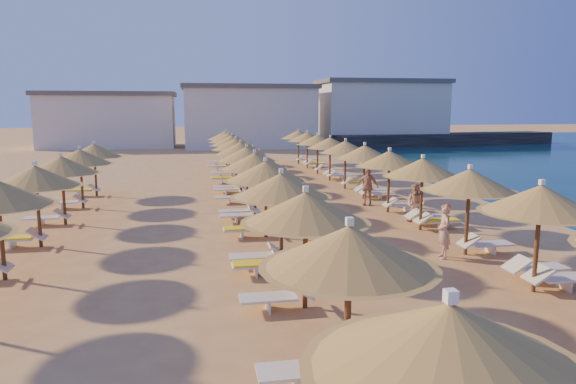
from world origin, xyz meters
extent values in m
plane|color=tan|center=(0.00, 0.00, 0.00)|extent=(220.00, 220.00, 0.00)
cube|color=black|center=(26.09, 42.88, 0.75)|extent=(30.26, 8.68, 1.50)
cube|color=beige|center=(-14.55, 47.73, 3.00)|extent=(15.00, 8.00, 6.00)
cube|color=#59514C|center=(-14.55, 47.73, 6.25)|extent=(15.60, 8.48, 0.50)
cube|color=beige|center=(1.82, 44.69, 3.40)|extent=(15.00, 8.00, 6.80)
cube|color=#59514C|center=(1.82, 44.69, 7.05)|extent=(15.60, 8.48, 0.50)
cube|color=beige|center=(18.60, 45.88, 3.80)|extent=(15.00, 8.00, 7.60)
cube|color=#59514C|center=(18.60, 45.88, 7.85)|extent=(15.60, 8.48, 0.50)
cylinder|color=brown|center=(4.04, -5.10, 1.18)|extent=(0.12, 0.12, 2.37)
cone|color=olive|center=(4.04, -5.10, 2.47)|extent=(2.85, 2.85, 0.72)
cone|color=olive|center=(4.04, -5.10, 2.18)|extent=(3.08, 3.08, 0.12)
cube|color=white|center=(4.04, -5.10, 2.90)|extent=(0.12, 0.12, 0.14)
cylinder|color=brown|center=(4.04, -1.63, 1.18)|extent=(0.12, 0.12, 2.37)
cone|color=olive|center=(4.04, -1.63, 2.47)|extent=(2.85, 2.85, 0.72)
cone|color=olive|center=(4.04, -1.63, 2.18)|extent=(3.08, 3.08, 0.12)
cube|color=white|center=(4.04, -1.63, 2.90)|extent=(0.12, 0.12, 0.14)
cylinder|color=brown|center=(4.04, 1.84, 1.18)|extent=(0.12, 0.12, 2.37)
cone|color=olive|center=(4.04, 1.84, 2.47)|extent=(2.85, 2.85, 0.72)
cone|color=olive|center=(4.04, 1.84, 2.18)|extent=(3.08, 3.08, 0.12)
cube|color=white|center=(4.04, 1.84, 2.90)|extent=(0.12, 0.12, 0.14)
cylinder|color=brown|center=(4.04, 5.31, 1.18)|extent=(0.12, 0.12, 2.37)
cone|color=olive|center=(4.04, 5.31, 2.47)|extent=(2.85, 2.85, 0.72)
cone|color=olive|center=(4.04, 5.31, 2.18)|extent=(3.08, 3.08, 0.12)
cube|color=white|center=(4.04, 5.31, 2.90)|extent=(0.12, 0.12, 0.14)
cylinder|color=brown|center=(4.04, 8.78, 1.18)|extent=(0.12, 0.12, 2.37)
cone|color=olive|center=(4.04, 8.78, 2.47)|extent=(2.85, 2.85, 0.72)
cone|color=olive|center=(4.04, 8.78, 2.18)|extent=(3.08, 3.08, 0.12)
cube|color=white|center=(4.04, 8.78, 2.90)|extent=(0.12, 0.12, 0.14)
cylinder|color=brown|center=(4.04, 12.25, 1.18)|extent=(0.12, 0.12, 2.37)
cone|color=olive|center=(4.04, 12.25, 2.47)|extent=(2.85, 2.85, 0.72)
cone|color=olive|center=(4.04, 12.25, 2.18)|extent=(3.08, 3.08, 0.12)
cube|color=white|center=(4.04, 12.25, 2.90)|extent=(0.12, 0.12, 0.14)
cylinder|color=brown|center=(4.04, 15.72, 1.18)|extent=(0.12, 0.12, 2.37)
cone|color=olive|center=(4.04, 15.72, 2.47)|extent=(2.85, 2.85, 0.72)
cone|color=olive|center=(4.04, 15.72, 2.18)|extent=(3.08, 3.08, 0.12)
cube|color=white|center=(4.04, 15.72, 2.90)|extent=(0.12, 0.12, 0.14)
cylinder|color=brown|center=(4.04, 19.19, 1.18)|extent=(0.12, 0.12, 2.37)
cone|color=olive|center=(4.04, 19.19, 2.47)|extent=(2.85, 2.85, 0.72)
cone|color=olive|center=(4.04, 19.19, 2.18)|extent=(3.08, 3.08, 0.12)
cube|color=white|center=(4.04, 19.19, 2.90)|extent=(0.12, 0.12, 0.14)
cylinder|color=brown|center=(4.04, 22.66, 1.18)|extent=(0.12, 0.12, 2.37)
cone|color=olive|center=(4.04, 22.66, 2.47)|extent=(2.85, 2.85, 0.72)
cone|color=olive|center=(4.04, 22.66, 2.18)|extent=(3.08, 3.08, 0.12)
cube|color=white|center=(4.04, 22.66, 2.90)|extent=(0.12, 0.12, 0.14)
cylinder|color=brown|center=(4.04, 26.13, 1.18)|extent=(0.12, 0.12, 2.37)
cone|color=olive|center=(4.04, 26.13, 2.47)|extent=(2.85, 2.85, 0.72)
cone|color=olive|center=(4.04, 26.13, 2.18)|extent=(3.08, 3.08, 0.12)
cube|color=white|center=(4.04, 26.13, 2.90)|extent=(0.12, 0.12, 0.14)
cone|color=olive|center=(-2.08, -12.04, 2.47)|extent=(2.85, 2.85, 0.72)
cone|color=olive|center=(-2.08, -12.04, 2.18)|extent=(3.08, 3.08, 0.12)
cube|color=white|center=(-2.08, -12.04, 2.90)|extent=(0.12, 0.12, 0.14)
cylinder|color=brown|center=(-2.08, -8.57, 1.18)|extent=(0.12, 0.12, 2.37)
cone|color=olive|center=(-2.08, -8.57, 2.47)|extent=(2.85, 2.85, 0.72)
cone|color=olive|center=(-2.08, -8.57, 2.18)|extent=(3.08, 3.08, 0.12)
cube|color=white|center=(-2.08, -8.57, 2.90)|extent=(0.12, 0.12, 0.14)
cylinder|color=brown|center=(-2.08, -5.10, 1.18)|extent=(0.12, 0.12, 2.37)
cone|color=olive|center=(-2.08, -5.10, 2.47)|extent=(2.85, 2.85, 0.72)
cone|color=olive|center=(-2.08, -5.10, 2.18)|extent=(3.08, 3.08, 0.12)
cube|color=white|center=(-2.08, -5.10, 2.90)|extent=(0.12, 0.12, 0.14)
cylinder|color=brown|center=(-2.08, -1.63, 1.18)|extent=(0.12, 0.12, 2.37)
cone|color=olive|center=(-2.08, -1.63, 2.47)|extent=(2.85, 2.85, 0.72)
cone|color=olive|center=(-2.08, -1.63, 2.18)|extent=(3.08, 3.08, 0.12)
cube|color=white|center=(-2.08, -1.63, 2.90)|extent=(0.12, 0.12, 0.14)
cylinder|color=brown|center=(-2.08, 1.84, 1.18)|extent=(0.12, 0.12, 2.37)
cone|color=olive|center=(-2.08, 1.84, 2.47)|extent=(2.85, 2.85, 0.72)
cone|color=olive|center=(-2.08, 1.84, 2.18)|extent=(3.08, 3.08, 0.12)
cube|color=white|center=(-2.08, 1.84, 2.90)|extent=(0.12, 0.12, 0.14)
cylinder|color=brown|center=(-2.08, 5.31, 1.18)|extent=(0.12, 0.12, 2.37)
cone|color=olive|center=(-2.08, 5.31, 2.47)|extent=(2.85, 2.85, 0.72)
cone|color=olive|center=(-2.08, 5.31, 2.18)|extent=(3.08, 3.08, 0.12)
cube|color=white|center=(-2.08, 5.31, 2.90)|extent=(0.12, 0.12, 0.14)
cylinder|color=brown|center=(-2.08, 8.78, 1.18)|extent=(0.12, 0.12, 2.37)
cone|color=olive|center=(-2.08, 8.78, 2.47)|extent=(2.85, 2.85, 0.72)
cone|color=olive|center=(-2.08, 8.78, 2.18)|extent=(3.08, 3.08, 0.12)
cube|color=white|center=(-2.08, 8.78, 2.90)|extent=(0.12, 0.12, 0.14)
cylinder|color=brown|center=(-2.08, 12.25, 1.18)|extent=(0.12, 0.12, 2.37)
cone|color=olive|center=(-2.08, 12.25, 2.47)|extent=(2.85, 2.85, 0.72)
cone|color=olive|center=(-2.08, 12.25, 2.18)|extent=(3.08, 3.08, 0.12)
cube|color=white|center=(-2.08, 12.25, 2.90)|extent=(0.12, 0.12, 0.14)
cylinder|color=brown|center=(-2.08, 15.72, 1.18)|extent=(0.12, 0.12, 2.37)
cone|color=olive|center=(-2.08, 15.72, 2.47)|extent=(2.85, 2.85, 0.72)
cone|color=olive|center=(-2.08, 15.72, 2.18)|extent=(3.08, 3.08, 0.12)
cube|color=white|center=(-2.08, 15.72, 2.90)|extent=(0.12, 0.12, 0.14)
cylinder|color=brown|center=(-2.08, 19.19, 1.18)|extent=(0.12, 0.12, 2.37)
cone|color=olive|center=(-2.08, 19.19, 2.47)|extent=(2.85, 2.85, 0.72)
cone|color=olive|center=(-2.08, 19.19, 2.18)|extent=(3.08, 3.08, 0.12)
cube|color=white|center=(-2.08, 19.19, 2.90)|extent=(0.12, 0.12, 0.14)
cylinder|color=brown|center=(-2.08, 22.66, 1.18)|extent=(0.12, 0.12, 2.37)
cone|color=olive|center=(-2.08, 22.66, 2.47)|extent=(2.85, 2.85, 0.72)
cone|color=olive|center=(-2.08, 22.66, 2.18)|extent=(3.08, 3.08, 0.12)
cube|color=white|center=(-2.08, 22.66, 2.90)|extent=(0.12, 0.12, 0.14)
cylinder|color=brown|center=(-2.08, 26.13, 1.18)|extent=(0.12, 0.12, 2.37)
cone|color=olive|center=(-2.08, 26.13, 2.47)|extent=(2.85, 2.85, 0.72)
cone|color=olive|center=(-2.08, 26.13, 2.18)|extent=(3.08, 3.08, 0.12)
cube|color=white|center=(-2.08, 26.13, 2.90)|extent=(0.12, 0.12, 0.14)
cylinder|color=brown|center=(-9.93, -1.63, 1.18)|extent=(0.12, 0.12, 2.37)
cylinder|color=brown|center=(-9.93, 1.84, 1.18)|extent=(0.12, 0.12, 2.37)
cone|color=olive|center=(-9.93, 1.84, 2.47)|extent=(2.85, 2.85, 0.72)
cone|color=olive|center=(-9.93, 1.84, 2.18)|extent=(3.08, 3.08, 0.12)
cube|color=white|center=(-9.93, 1.84, 2.90)|extent=(0.12, 0.12, 0.14)
cylinder|color=brown|center=(-9.93, 5.31, 1.18)|extent=(0.12, 0.12, 2.37)
cone|color=olive|center=(-9.93, 5.31, 2.47)|extent=(2.85, 2.85, 0.72)
cone|color=olive|center=(-9.93, 5.31, 2.18)|extent=(3.08, 3.08, 0.12)
cube|color=white|center=(-9.93, 5.31, 2.90)|extent=(0.12, 0.12, 0.14)
cylinder|color=brown|center=(-9.93, 8.78, 1.18)|extent=(0.12, 0.12, 2.37)
cone|color=olive|center=(-9.93, 8.78, 2.47)|extent=(2.85, 2.85, 0.72)
cone|color=olive|center=(-9.93, 8.78, 2.18)|extent=(3.08, 3.08, 0.12)
cube|color=white|center=(-9.93, 8.78, 2.90)|extent=(0.12, 0.12, 0.14)
cylinder|color=brown|center=(-9.93, 12.25, 1.18)|extent=(0.12, 0.12, 2.37)
cone|color=olive|center=(-9.93, 12.25, 2.47)|extent=(2.85, 2.85, 0.72)
cone|color=olive|center=(-9.93, 12.25, 2.18)|extent=(3.08, 3.08, 0.12)
cube|color=white|center=(-9.93, 12.25, 2.90)|extent=(0.12, 0.12, 0.14)
cube|color=silver|center=(-2.98, -8.57, 0.32)|extent=(1.36, 0.64, 0.06)
cube|color=silver|center=(-2.98, -8.57, 0.16)|extent=(0.06, 0.58, 0.32)
cube|color=silver|center=(-2.18, -8.57, 0.46)|extent=(0.58, 0.64, 0.40)
cube|color=silver|center=(4.94, -5.10, 0.32)|extent=(1.36, 0.64, 0.06)
cube|color=silver|center=(4.94, -5.10, 0.16)|extent=(0.06, 0.58, 0.32)
cube|color=silver|center=(4.15, -5.10, 0.46)|extent=(0.58, 0.64, 0.40)
cube|color=silver|center=(4.94, -4.20, 0.32)|extent=(1.36, 0.64, 0.06)
cube|color=silver|center=(4.94, -4.20, 0.16)|extent=(0.06, 0.58, 0.32)
cube|color=silver|center=(4.15, -4.20, 0.46)|extent=(0.58, 0.64, 0.40)
cube|color=silver|center=(-2.98, -5.10, 0.32)|extent=(1.36, 0.64, 0.06)
cube|color=silver|center=(-2.98, -5.10, 0.16)|extent=(0.06, 0.58, 0.32)
cube|color=silver|center=(-2.18, -5.10, 0.46)|extent=(0.58, 0.64, 0.40)
cube|color=silver|center=(4.94, -1.63, 0.32)|extent=(1.36, 0.64, 0.06)
cube|color=silver|center=(4.94, -1.63, 0.16)|extent=(0.06, 0.58, 0.32)
cube|color=silver|center=(4.15, -1.63, 0.46)|extent=(0.58, 0.64, 0.40)
cube|color=silver|center=(-2.98, -1.63, 0.32)|extent=(1.36, 0.64, 0.06)
cube|color=silver|center=(-2.98, -1.63, 0.16)|extent=(0.06, 0.58, 0.32)
cube|color=silver|center=(-2.18, -1.63, 0.46)|extent=(0.58, 0.64, 0.40)
cube|color=silver|center=(-2.98, -2.53, 0.32)|extent=(1.36, 0.64, 0.06)
cube|color=silver|center=(-2.98, -2.53, 0.16)|extent=(0.06, 0.58, 0.32)
cube|color=silver|center=(-2.18, -2.53, 0.46)|extent=(0.58, 0.64, 0.40)
cube|color=yellow|center=(-2.98, -2.53, 0.38)|extent=(1.31, 0.59, 0.05)
cube|color=silver|center=(4.94, 1.84, 0.32)|extent=(1.36, 0.64, 0.06)
cube|color=silver|center=(4.94, 1.84, 0.16)|extent=(0.06, 0.58, 0.32)
cube|color=silver|center=(4.15, 1.84, 0.46)|extent=(0.58, 0.64, 0.40)
cube|color=yellow|center=(4.94, 1.84, 0.38)|extent=(1.31, 0.59, 0.05)
cube|color=silver|center=(4.94, 2.74, 0.32)|extent=(1.36, 0.64, 0.06)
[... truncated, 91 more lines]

